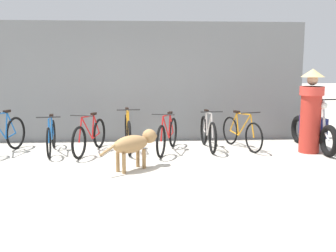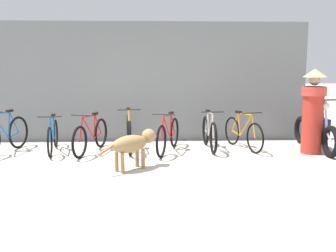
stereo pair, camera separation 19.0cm
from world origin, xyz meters
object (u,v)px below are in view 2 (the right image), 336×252
bicycle_1 (53,136)px  bicycle_5 (209,133)px  bicycle_6 (243,133)px  bicycle_4 (168,135)px  stray_dog (134,143)px  bicycle_3 (129,133)px  motorcycle (315,130)px  bicycle_2 (91,136)px  person_in_robes (313,110)px  bicycle_0 (5,135)px

bicycle_1 → bicycle_5: 3.28m
bicycle_6 → bicycle_4: bearing=-98.7°
bicycle_6 → stray_dog: 2.76m
bicycle_3 → bicycle_4: (0.82, -0.19, -0.03)m
bicycle_3 → bicycle_6: bicycle_3 is taller
bicycle_3 → stray_dog: bearing=1.4°
bicycle_3 → bicycle_6: bearing=86.4°
bicycle_4 → motorcycle: size_ratio=0.81×
bicycle_2 → motorcycle: (4.70, 0.04, 0.10)m
bicycle_2 → bicycle_4: (1.59, -0.01, 0.00)m
bicycle_5 → bicycle_6: bearing=88.9°
bicycle_4 → motorcycle: 3.11m
bicycle_1 → stray_dog: (1.73, -1.41, 0.12)m
bicycle_6 → stray_dog: bearing=-72.7°
person_in_robes → bicycle_4: bearing=-2.2°
person_in_robes → bicycle_1: bearing=-1.1°
bicycle_3 → bicycle_5: size_ratio=1.05×
bicycle_2 → bicycle_3: (0.77, 0.18, 0.03)m
bicycle_0 → stray_dog: 3.01m
bicycle_2 → bicycle_5: bearing=110.4°
bicycle_1 → bicycle_2: (0.80, -0.08, 0.01)m
stray_dog → bicycle_5: bearing=3.4°
motorcycle → person_in_robes: bearing=-36.4°
bicycle_2 → stray_dog: bearing=50.2°
motorcycle → bicycle_3: bearing=-94.1°
bicycle_2 → bicycle_6: 3.22m
bicycle_2 → bicycle_0: bearing=-75.5°
bicycle_5 → person_in_robes: bearing=75.4°
bicycle_1 → bicycle_6: size_ratio=1.06×
bicycle_4 → person_in_robes: 2.98m
bicycle_3 → bicycle_5: bicycle_3 is taller
motorcycle → bicycle_1: bearing=-92.5°
bicycle_1 → bicycle_2: bicycle_2 is taller
bicycle_1 → stray_dog: bicycle_1 is taller
bicycle_6 → bicycle_3: bearing=-106.0°
bicycle_0 → bicycle_2: size_ratio=0.98×
bicycle_6 → bicycle_0: bearing=-104.8°
bicycle_1 → motorcycle: bearing=82.2°
bicycle_3 → bicycle_5: (1.71, 0.05, -0.02)m
motorcycle → stray_dog: size_ratio=2.04×
bicycle_2 → bicycle_5: bicycle_5 is taller
bicycle_0 → bicycle_6: (4.96, 0.22, -0.03)m
bicycle_0 → bicycle_6: size_ratio=1.06×
bicycle_1 → stray_dog: bearing=43.4°
stray_dog → bicycle_4: bearing=21.7°
person_in_robes → bicycle_3: bearing=-4.1°
bicycle_3 → motorcycle: 3.94m
bicycle_2 → person_in_robes: size_ratio=0.97×
bicycle_4 → stray_dog: 1.48m
motorcycle → stray_dog: motorcycle is taller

